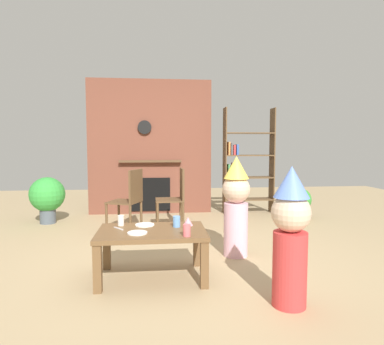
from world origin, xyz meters
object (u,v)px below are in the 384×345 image
(paper_plate_front, at_px, (137,233))
(paper_plate_rear, at_px, (145,225))
(paper_cup_near_right, at_px, (187,230))
(paper_cup_center, at_px, (177,222))
(potted_plant_tall, at_px, (300,202))
(birthday_cake_slice, at_px, (188,221))
(dining_chair_middle, at_px, (176,195))
(paper_cup_near_left, at_px, (121,220))
(coffee_table, at_px, (152,238))
(dining_chair_left, at_px, (130,197))
(child_in_pink, at_px, (236,204))
(bookshelf, at_px, (244,164))
(potted_plant_short, at_px, (47,196))
(child_with_cone_hat, at_px, (290,233))

(paper_plate_front, height_order, paper_plate_rear, same)
(paper_cup_near_right, distance_m, paper_cup_center, 0.36)
(paper_plate_front, distance_m, potted_plant_tall, 3.42)
(birthday_cake_slice, bearing_deg, dining_chair_middle, 90.80)
(paper_cup_near_left, xyz_separation_m, birthday_cake_slice, (0.66, -0.06, -0.01))
(coffee_table, bearing_deg, dining_chair_left, 100.88)
(coffee_table, distance_m, paper_cup_near_right, 0.41)
(coffee_table, relative_size, paper_cup_near_right, 9.56)
(paper_cup_center, relative_size, potted_plant_tall, 0.20)
(paper_cup_near_left, height_order, child_in_pink, child_in_pink)
(coffee_table, height_order, child_in_pink, child_in_pink)
(bookshelf, height_order, coffee_table, bookshelf)
(birthday_cake_slice, bearing_deg, dining_chair_left, 113.72)
(coffee_table, bearing_deg, potted_plant_short, 124.51)
(paper_cup_center, relative_size, child_in_pink, 0.09)
(child_with_cone_hat, relative_size, potted_plant_short, 1.48)
(dining_chair_middle, bearing_deg, birthday_cake_slice, 89.34)
(bookshelf, bearing_deg, dining_chair_left, -147.85)
(dining_chair_left, height_order, potted_plant_short, dining_chair_left)
(child_with_cone_hat, height_order, dining_chair_middle, child_with_cone_hat)
(paper_plate_rear, distance_m, potted_plant_tall, 3.18)
(paper_cup_center, height_order, potted_plant_short, potted_plant_short)
(dining_chair_left, height_order, potted_plant_tall, dining_chair_left)
(child_with_cone_hat, xyz_separation_m, potted_plant_short, (-2.73, 3.10, -0.14))
(bookshelf, xyz_separation_m, paper_plate_rear, (-1.71, -2.73, -0.43))
(bookshelf, bearing_deg, dining_chair_middle, -139.94)
(child_in_pink, bearing_deg, birthday_cake_slice, 4.09)
(bookshelf, height_order, child_in_pink, bookshelf)
(potted_plant_tall, bearing_deg, dining_chair_middle, -169.41)
(dining_chair_middle, bearing_deg, paper_plate_rear, 74.75)
(paper_plate_front, relative_size, birthday_cake_slice, 1.78)
(paper_cup_near_right, height_order, dining_chair_middle, dining_chair_middle)
(potted_plant_short, bearing_deg, child_with_cone_hat, -48.67)
(child_with_cone_hat, distance_m, child_in_pink, 1.23)
(paper_plate_front, height_order, child_with_cone_hat, child_with_cone_hat)
(paper_cup_near_left, height_order, paper_cup_near_right, paper_cup_near_right)
(paper_cup_center, relative_size, potted_plant_short, 0.14)
(paper_plate_front, xyz_separation_m, paper_plate_rear, (0.06, 0.30, 0.00))
(paper_cup_near_right, bearing_deg, potted_plant_tall, 49.68)
(bookshelf, height_order, potted_plant_short, bookshelf)
(bookshelf, xyz_separation_m, paper_cup_near_right, (-1.33, -3.17, -0.38))
(bookshelf, relative_size, child_in_pink, 1.70)
(bookshelf, relative_size, paper_plate_rear, 10.15)
(paper_plate_front, height_order, birthday_cake_slice, birthday_cake_slice)
(bookshelf, bearing_deg, potted_plant_tall, -43.74)
(bookshelf, distance_m, paper_cup_near_left, 3.35)
(child_in_pink, distance_m, potted_plant_short, 3.21)
(paper_cup_center, xyz_separation_m, dining_chair_middle, (0.09, 1.72, 0.00))
(dining_chair_left, bearing_deg, dining_chair_middle, -146.87)
(child_in_pink, distance_m, dining_chair_left, 1.69)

